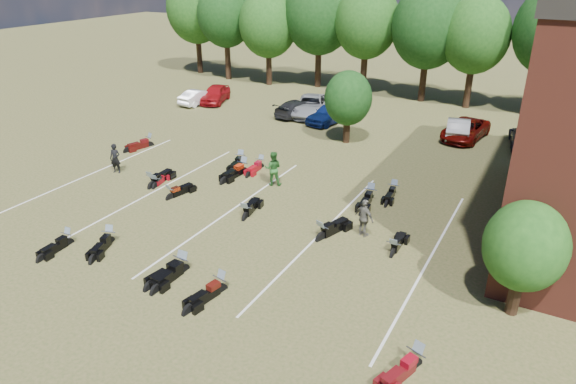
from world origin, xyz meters
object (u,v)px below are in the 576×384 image
Objects in this scene: person_grey at (364,218)px; motorcycle_14 at (150,146)px; person_green at (273,168)px; motorcycle_7 at (155,187)px; motorcycle_3 at (180,270)px; car_0 at (215,94)px; person_black at (115,158)px; car_4 at (329,113)px.

motorcycle_14 is (-17.18, 4.62, -0.91)m from person_grey.
motorcycle_7 is at bearing 7.68° from person_green.
motorcycle_7 is (-6.61, 5.88, 0.00)m from motorcycle_3.
car_0 reaches higher than motorcycle_7.
person_grey is (15.62, -0.16, 0.02)m from person_black.
person_green is 0.90× the size of motorcycle_3.
car_0 is at bearing 130.85° from motorcycle_3.
person_green is at bearing 104.36° from motorcycle_3.
person_green is 0.87× the size of motorcycle_14.
person_black is 0.81× the size of motorcycle_3.
car_4 is 2.20× the size of motorcycle_7.
person_black is 0.78× the size of motorcycle_14.
motorcycle_7 is at bearing -27.22° from person_black.
car_0 is 16.69m from person_black.
motorcycle_14 is at bearing -116.18° from car_4.
person_black reaches higher than car_0.
motorcycle_3 is at bearing 125.40° from motorcycle_7.
person_green is (2.18, -12.34, 0.23)m from car_4.
person_grey is (8.73, -15.40, 0.16)m from car_4.
person_black reaches higher than motorcycle_3.
person_grey reaches higher than motorcycle_14.
car_0 reaches higher than car_4.
person_grey is (6.55, -3.05, -0.08)m from person_green.
motorcycle_14 is at bearing -57.97° from motorcycle_7.
person_green is 7.23m from person_grey.
motorcycle_14 is (2.91, -11.61, -0.75)m from car_0.
person_grey is at bearing 56.87° from motorcycle_3.
person_black is at bearing -102.41° from car_4.
person_black is 0.89× the size of motorcycle_7.
motorcycle_3 is (1.05, -9.36, -0.98)m from person_green.
person_green is at bearing -2.83° from person_grey.
motorcycle_14 is at bearing -94.34° from car_0.
car_4 is 13.71m from motorcycle_14.
person_green reaches higher than car_0.
person_green reaches higher than motorcycle_3.
person_green is at bearing 0.10° from person_black.
person_green is 9.47m from motorcycle_3.
person_grey is 8.42m from motorcycle_3.
car_4 is at bearing -104.41° from person_green.
person_black is at bearing 155.37° from motorcycle_3.
car_0 is 25.83m from person_grey.
person_grey reaches higher than person_black.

